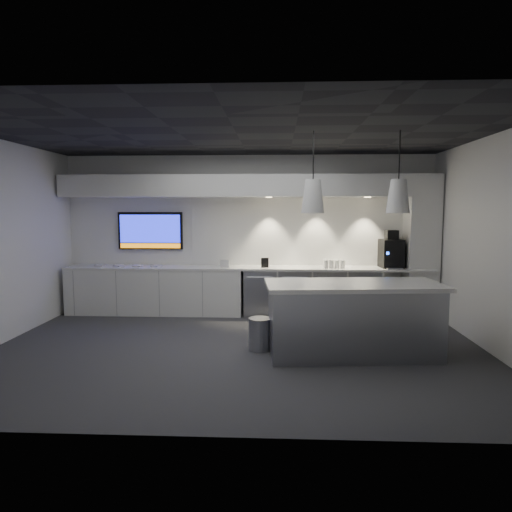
{
  "coord_description": "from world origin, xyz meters",
  "views": [
    {
      "loc": [
        0.56,
        -6.28,
        2.0
      ],
      "look_at": [
        0.21,
        1.1,
        1.22
      ],
      "focal_mm": 32.0,
      "sensor_mm": 36.0,
      "label": 1
    }
  ],
  "objects_px": {
    "wall_tv": "(150,231)",
    "bin": "(260,334)",
    "coffee_machine": "(391,252)",
    "island": "(353,319)"
  },
  "relations": [
    {
      "from": "wall_tv",
      "to": "island",
      "type": "bearing_deg",
      "value": -36.92
    },
    {
      "from": "bin",
      "to": "coffee_machine",
      "type": "bearing_deg",
      "value": 43.25
    },
    {
      "from": "wall_tv",
      "to": "island",
      "type": "relative_size",
      "value": 0.52
    },
    {
      "from": "wall_tv",
      "to": "coffee_machine",
      "type": "bearing_deg",
      "value": -3.1
    },
    {
      "from": "bin",
      "to": "island",
      "type": "bearing_deg",
      "value": -7.68
    },
    {
      "from": "island",
      "to": "coffee_machine",
      "type": "bearing_deg",
      "value": 60.58
    },
    {
      "from": "wall_tv",
      "to": "bin",
      "type": "bearing_deg",
      "value": -47.77
    },
    {
      "from": "wall_tv",
      "to": "bin",
      "type": "height_order",
      "value": "wall_tv"
    },
    {
      "from": "wall_tv",
      "to": "bin",
      "type": "distance_m",
      "value": 3.56
    },
    {
      "from": "wall_tv",
      "to": "coffee_machine",
      "type": "xyz_separation_m",
      "value": [
        4.56,
        -0.25,
        -0.38
      ]
    }
  ]
}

